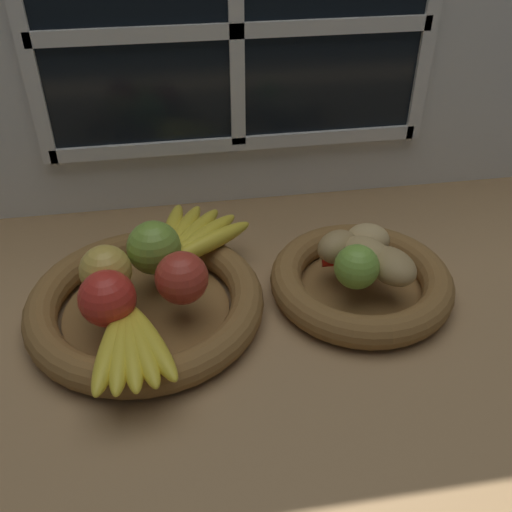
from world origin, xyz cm
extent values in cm
cube|color=#9E774C|center=(0.00, 0.00, -1.50)|extent=(140.00, 90.00, 3.00)
cube|color=silver|center=(0.00, 30.00, 27.50)|extent=(140.00, 3.00, 55.00)
cube|color=black|center=(0.00, 28.10, 31.00)|extent=(64.00, 0.80, 38.00)
cube|color=white|center=(0.00, 27.50, 31.00)|extent=(2.40, 1.20, 38.00)
cube|color=white|center=(0.00, 27.50, 31.00)|extent=(64.00, 1.20, 2.40)
cube|color=white|center=(-32.00, 27.50, 31.00)|extent=(2.40, 1.20, 40.40)
cube|color=white|center=(32.00, 27.50, 31.00)|extent=(2.40, 1.20, 40.40)
cube|color=white|center=(0.00, 27.50, 12.00)|extent=(64.00, 1.20, 2.40)
cylinder|color=brown|center=(-17.35, -1.70, 0.50)|extent=(23.55, 23.55, 1.00)
torus|color=brown|center=(-17.35, -1.70, 2.32)|extent=(33.35, 33.35, 4.64)
cylinder|color=brown|center=(14.14, -1.70, 0.50)|extent=(18.27, 18.27, 1.00)
torus|color=brown|center=(14.14, -1.70, 2.32)|extent=(26.92, 26.92, 4.64)
sphere|color=red|center=(-21.51, -7.20, 8.30)|extent=(7.33, 7.33, 7.33)
sphere|color=gold|center=(-22.03, -1.13, 8.17)|extent=(7.06, 7.06, 7.06)
sphere|color=#7AA338|center=(-15.49, 2.76, 8.49)|extent=(7.71, 7.71, 7.71)
sphere|color=#B73828|center=(-12.00, -4.42, 8.22)|extent=(7.17, 7.17, 7.17)
ellipsoid|color=yellow|center=(-21.01, -13.59, 6.05)|extent=(5.77, 15.71, 2.81)
ellipsoid|color=yellow|center=(-19.89, -13.73, 6.05)|extent=(3.58, 15.58, 2.81)
ellipsoid|color=yellow|center=(-18.77, -13.71, 6.05)|extent=(4.28, 15.66, 2.81)
ellipsoid|color=yellow|center=(-17.66, -13.52, 6.05)|extent=(6.43, 15.69, 2.81)
ellipsoid|color=yellow|center=(-16.59, -13.17, 6.05)|extent=(8.44, 15.38, 2.81)
sphere|color=brown|center=(-19.51, -6.01, 6.05)|extent=(2.53, 2.53, 2.53)
ellipsoid|color=yellow|center=(-7.63, 6.32, 6.00)|extent=(15.19, 11.15, 2.73)
ellipsoid|color=yellow|center=(-8.65, 7.60, 6.00)|extent=(13.57, 13.37, 2.73)
ellipsoid|color=yellow|center=(-9.90, 8.64, 6.00)|extent=(11.41, 15.04, 2.73)
ellipsoid|color=yellow|center=(-11.34, 9.42, 6.00)|extent=(8.80, 16.12, 2.73)
ellipsoid|color=yellow|center=(-12.91, 9.90, 6.00)|extent=(5.82, 16.54, 2.73)
sphere|color=brown|center=(-14.48, 1.89, 6.00)|extent=(2.46, 2.46, 2.46)
ellipsoid|color=tan|center=(14.14, -1.70, 7.10)|extent=(9.58, 9.56, 4.91)
ellipsoid|color=tan|center=(15.95, 2.28, 6.86)|extent=(7.68, 7.03, 4.44)
ellipsoid|color=#A38451|center=(17.03, -4.60, 6.87)|extent=(8.70, 9.89, 4.46)
ellipsoid|color=#A38451|center=(10.88, 0.83, 7.02)|extent=(8.27, 7.73, 4.75)
sphere|color=#7AAD3D|center=(11.80, -5.21, 7.77)|extent=(6.26, 6.26, 6.26)
cone|color=red|center=(13.97, -1.19, 5.66)|extent=(11.47, 3.98, 2.03)
camera|label=1|loc=(-11.78, -64.68, 55.14)|focal=40.22mm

